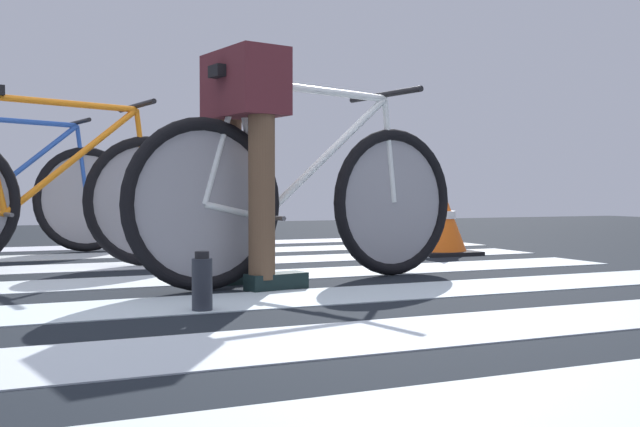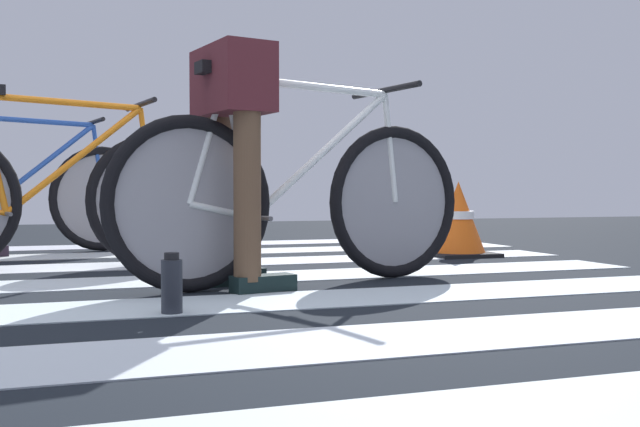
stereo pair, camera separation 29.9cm
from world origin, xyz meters
TOP-DOWN VIEW (x-y plane):
  - ground at (0.00, 0.00)m, footprint 18.00×14.00m
  - crosswalk_markings at (0.04, 0.24)m, footprint 5.46×5.74m
  - bicycle_1_of_3 at (0.61, 0.31)m, footprint 1.71×0.56m
  - cyclist_1_of_3 at (0.31, 0.25)m, footprint 0.38×0.45m
  - bicycle_2_of_3 at (-0.41, 1.27)m, footprint 1.72×0.55m
  - bicycle_3_of_3 at (-0.62, 2.41)m, footprint 1.71×0.57m
  - water_bottle at (-0.02, -0.29)m, footprint 0.07×0.07m
  - traffic_cone at (1.99, 1.37)m, footprint 0.41×0.41m

SIDE VIEW (x-z plane):
  - ground at x=0.00m, z-range 0.00..0.02m
  - crosswalk_markings at x=0.04m, z-range 0.02..0.02m
  - water_bottle at x=-0.02m, z-range 0.01..0.22m
  - traffic_cone at x=1.99m, z-range 0.01..0.48m
  - bicycle_1_of_3 at x=0.61m, z-range -0.06..0.87m
  - bicycle_2_of_3 at x=-0.41m, z-range -0.06..0.87m
  - bicycle_3_of_3 at x=-0.62m, z-range -0.06..0.87m
  - cyclist_1_of_3 at x=0.31m, z-range 0.17..1.17m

